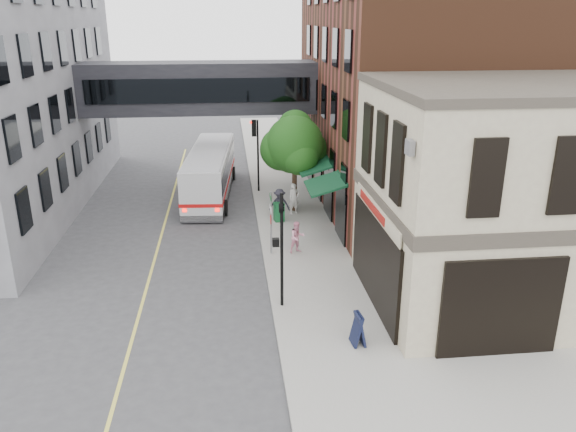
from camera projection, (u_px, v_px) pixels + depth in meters
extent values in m
plane|color=#38383A|center=(276.00, 337.00, 19.64)|extent=(120.00, 120.00, 0.00)
cube|color=gray|center=(289.00, 206.00, 32.92)|extent=(4.00, 60.00, 0.15)
cube|color=tan|center=(509.00, 200.00, 21.06)|extent=(10.00, 8.00, 8.15)
cube|color=#38332B|center=(509.00, 198.00, 21.04)|extent=(10.12, 8.12, 0.50)
cube|color=#38332B|center=(525.00, 85.00, 19.64)|extent=(10.12, 8.12, 0.30)
cube|color=black|center=(375.00, 260.00, 21.29)|extent=(0.14, 6.40, 3.40)
cube|color=black|center=(373.00, 260.00, 21.29)|extent=(0.04, 5.90, 3.00)
cube|color=maroon|center=(372.00, 207.00, 21.19)|extent=(0.03, 3.60, 0.32)
cube|color=#4A2817|center=(425.00, 82.00, 32.35)|extent=(12.00, 18.00, 14.00)
cube|color=#0C361E|center=(309.00, 158.00, 31.82)|extent=(1.80, 13.00, 0.40)
cube|color=black|center=(200.00, 88.00, 34.00)|extent=(14.00, 3.00, 3.00)
cube|color=black|center=(199.00, 91.00, 32.54)|extent=(13.00, 0.08, 1.40)
cube|color=black|center=(201.00, 85.00, 35.45)|extent=(13.00, 0.08, 1.40)
cylinder|color=black|center=(282.00, 251.00, 20.74)|extent=(0.12, 0.12, 4.50)
cube|color=black|center=(276.00, 242.00, 20.60)|extent=(0.25, 0.22, 0.30)
imported|color=black|center=(282.00, 203.00, 20.12)|extent=(0.20, 0.16, 1.00)
cylinder|color=black|center=(258.00, 156.00, 34.79)|extent=(0.12, 0.12, 4.50)
cube|color=black|center=(254.00, 151.00, 34.65)|extent=(0.25, 0.22, 0.30)
cube|color=black|center=(254.00, 128.00, 34.18)|extent=(0.28, 0.28, 1.00)
sphere|color=#FF0C05|center=(251.00, 122.00, 34.04)|extent=(0.18, 0.18, 0.18)
cylinder|color=gray|center=(271.00, 223.00, 25.68)|extent=(0.08, 0.08, 3.00)
cube|color=white|center=(271.00, 209.00, 25.44)|extent=(0.03, 0.75, 0.22)
cube|color=#0C591E|center=(270.00, 197.00, 25.25)|extent=(0.03, 0.70, 0.18)
cube|color=#B20C0C|center=(271.00, 219.00, 25.61)|extent=(0.03, 0.30, 0.40)
cylinder|color=#382619|center=(294.00, 187.00, 31.51)|extent=(0.28, 0.28, 2.80)
sphere|color=#1B4412|center=(295.00, 145.00, 30.70)|extent=(3.20, 3.20, 3.20)
sphere|color=#1B4412|center=(308.00, 149.00, 31.39)|extent=(2.20, 2.20, 2.20)
sphere|color=#1B4412|center=(281.00, 149.00, 31.01)|extent=(2.40, 2.40, 2.40)
sphere|color=#1B4412|center=(295.00, 128.00, 31.01)|extent=(2.00, 2.00, 2.00)
cube|color=#D8CC4C|center=(161.00, 237.00, 28.49)|extent=(0.12, 40.00, 0.01)
cube|color=silver|center=(210.00, 172.00, 34.66)|extent=(3.11, 10.69, 2.66)
cube|color=black|center=(210.00, 165.00, 34.50)|extent=(3.15, 10.52, 0.96)
cube|color=#B20C0C|center=(211.00, 179.00, 34.81)|extent=(3.17, 10.72, 0.20)
cylinder|color=black|center=(184.00, 208.00, 31.35)|extent=(0.35, 0.94, 0.92)
cylinder|color=black|center=(225.00, 208.00, 31.42)|extent=(0.35, 0.94, 0.92)
cylinder|color=black|center=(199.00, 173.00, 38.26)|extent=(0.35, 0.94, 0.92)
cylinder|color=black|center=(233.00, 173.00, 38.33)|extent=(0.35, 0.94, 0.92)
imported|color=white|center=(294.00, 199.00, 31.16)|extent=(0.75, 0.63, 1.74)
imported|color=pink|center=(297.00, 237.00, 26.04)|extent=(0.89, 0.80, 1.51)
imported|color=#222129|center=(280.00, 204.00, 30.19)|extent=(1.25, 0.89, 1.75)
cube|color=#13552A|center=(279.00, 212.00, 30.14)|extent=(0.59, 0.55, 1.03)
cube|color=black|center=(358.00, 329.00, 18.76)|extent=(0.47, 0.67, 1.13)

